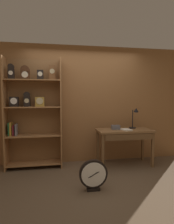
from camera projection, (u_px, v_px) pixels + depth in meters
ground_plane at (96, 189)px, 3.01m from camera, size 10.00×10.00×0.00m
back_wood_panel at (83, 104)px, 4.27m from camera, size 4.80×0.05×2.60m
bookshelf at (33, 110)px, 3.89m from camera, size 1.13×0.37×2.25m
workbench at (125, 135)px, 4.01m from camera, size 1.17×0.55×0.77m
desk_lamp at (135, 116)px, 4.15m from camera, size 0.20×0.20×0.47m
toolbox_small at (116, 127)px, 4.04m from camera, size 0.18×0.11×0.09m
open_repair_manual at (126, 130)px, 3.93m from camera, size 0.21×0.25×0.02m
round_clock_large at (93, 175)px, 2.95m from camera, size 0.45×0.11×0.49m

